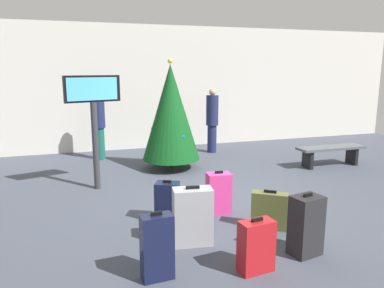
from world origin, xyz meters
name	(u,v)px	position (x,y,z in m)	size (l,w,h in m)	color
ground_plane	(217,197)	(0.00, 0.00, 0.00)	(16.00, 16.00, 0.00)	#424754
back_wall	(159,88)	(0.00, 4.71, 1.76)	(16.00, 0.20, 3.52)	beige
holiday_tree	(171,112)	(-0.29, 2.16, 1.33)	(1.33, 1.33, 2.53)	#4C3319
flight_info_kiosk	(94,109)	(-2.04, 1.17, 1.56)	(1.04, 0.37, 2.18)	#333338
waiting_bench	(331,151)	(3.40, 1.21, 0.37)	(1.68, 0.44, 0.48)	#4C5159
traveller_0	(99,120)	(-1.81, 3.60, 1.02)	(0.42, 0.42, 1.90)	#19594C
traveller_1	(212,119)	(1.23, 3.50, 0.94)	(0.40, 0.40, 1.78)	#1E234C
suitcase_0	(269,210)	(0.24, -1.48, 0.27)	(0.53, 0.44, 0.58)	#59602D
suitcase_1	(256,246)	(-0.49, -2.48, 0.31)	(0.43, 0.26, 0.65)	#B2191E
suitcase_2	(167,202)	(-1.12, -0.78, 0.31)	(0.43, 0.38, 0.65)	#141938
suitcase_3	(193,216)	(-0.98, -1.61, 0.38)	(0.55, 0.34, 0.81)	#9EA0A5
suitcase_4	(306,226)	(0.28, -2.31, 0.38)	(0.42, 0.35, 0.80)	#232326
suitcase_5	(219,193)	(-0.25, -0.71, 0.33)	(0.40, 0.28, 0.70)	#E5388C
suitcase_6	(157,247)	(-1.60, -2.29, 0.38)	(0.36, 0.22, 0.79)	#141938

